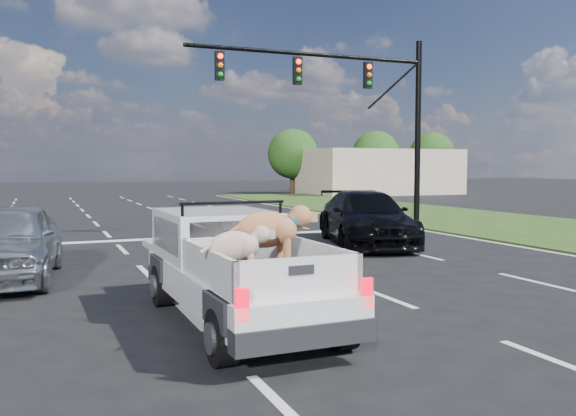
% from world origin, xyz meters
% --- Properties ---
extents(ground, '(160.00, 160.00, 0.00)m').
position_xyz_m(ground, '(0.00, 0.00, 0.00)').
color(ground, black).
rests_on(ground, ground).
extents(road_markings, '(17.75, 60.00, 0.01)m').
position_xyz_m(road_markings, '(0.00, 6.56, 0.01)').
color(road_markings, silver).
rests_on(road_markings, ground).
extents(traffic_signal, '(9.11, 0.31, 7.00)m').
position_xyz_m(traffic_signal, '(7.20, 10.50, 4.73)').
color(traffic_signal, black).
rests_on(traffic_signal, ground).
extents(building_right, '(12.00, 7.00, 3.60)m').
position_xyz_m(building_right, '(22.00, 34.00, 1.80)').
color(building_right, '#C4B296').
rests_on(building_right, ground).
extents(tree_far_d, '(4.20, 4.20, 5.40)m').
position_xyz_m(tree_far_d, '(16.00, 38.00, 3.29)').
color(tree_far_d, '#332114').
rests_on(tree_far_d, ground).
extents(tree_far_e, '(4.20, 4.20, 5.40)m').
position_xyz_m(tree_far_e, '(24.00, 38.00, 3.29)').
color(tree_far_e, '#332114').
rests_on(tree_far_e, ground).
extents(tree_far_f, '(4.20, 4.20, 5.40)m').
position_xyz_m(tree_far_f, '(30.00, 38.00, 3.29)').
color(tree_far_f, '#332114').
rests_on(tree_far_f, ground).
extents(pickup_truck, '(1.93, 4.81, 1.79)m').
position_xyz_m(pickup_truck, '(-1.21, -0.63, 0.85)').
color(pickup_truck, black).
rests_on(pickup_truck, ground).
extents(silver_sedan, '(2.36, 4.78, 1.57)m').
position_xyz_m(silver_sedan, '(-4.46, 4.21, 0.78)').
color(silver_sedan, '#B1B4B8').
rests_on(silver_sedan, ground).
extents(black_coupe, '(3.58, 5.74, 1.55)m').
position_xyz_m(black_coupe, '(5.00, 6.34, 0.78)').
color(black_coupe, black).
rests_on(black_coupe, ground).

